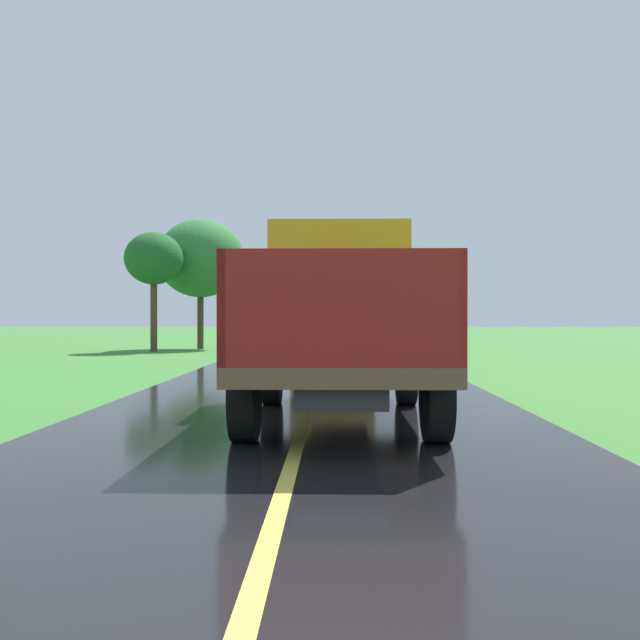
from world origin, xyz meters
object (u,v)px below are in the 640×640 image
object	(u,v)px
banana_truck_near	(339,315)
roadside_tree_mid_right	(200,259)
banana_truck_far	(333,316)
roadside_tree_far_left	(154,259)

from	to	relation	value
banana_truck_near	roadside_tree_mid_right	world-z (taller)	roadside_tree_mid_right
banana_truck_far	roadside_tree_mid_right	bearing A→B (deg)	123.60
banana_truck_far	roadside_tree_mid_right	size ratio (longest dim) A/B	1.00
banana_truck_far	roadside_tree_far_left	distance (m)	10.11
banana_truck_near	roadside_tree_far_left	world-z (taller)	roadside_tree_far_left
banana_truck_near	roadside_tree_mid_right	bearing A→B (deg)	105.60
banana_truck_far	roadside_tree_far_left	bearing A→B (deg)	139.04
roadside_tree_mid_right	banana_truck_far	bearing A→B (deg)	-56.40
roadside_tree_mid_right	banana_truck_near	bearing A→B (deg)	-74.40
banana_truck_far	banana_truck_near	bearing A→B (deg)	-89.44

